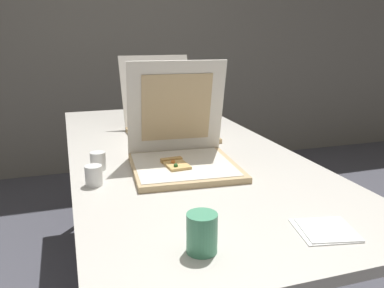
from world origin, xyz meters
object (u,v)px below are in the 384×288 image
at_px(pizza_box_front, 182,153).
at_px(cup_white_near_center, 98,161).
at_px(pizza_box_middle, 168,124).
at_px(cup_printed_front, 202,233).
at_px(table, 177,159).
at_px(cup_white_near_left, 94,175).
at_px(napkin_pile, 326,230).

distance_m(pizza_box_front, cup_white_near_center, 0.32).
distance_m(pizza_box_middle, cup_printed_front, 1.13).
xyz_separation_m(cup_white_near_center, cup_printed_front, (0.18, -0.67, 0.01)).
bearing_deg(cup_printed_front, table, 77.92).
relative_size(cup_white_near_left, napkin_pile, 0.40).
bearing_deg(napkin_pile, cup_white_near_left, 136.36).
bearing_deg(table, cup_white_near_center, -152.93).
height_order(pizza_box_middle, cup_white_near_center, pizza_box_middle).
relative_size(cup_white_near_left, cup_printed_front, 0.71).
relative_size(pizza_box_middle, napkin_pile, 3.14).
bearing_deg(table, pizza_box_front, -101.35).
bearing_deg(pizza_box_front, table, 83.00).
xyz_separation_m(table, pizza_box_front, (-0.05, -0.26, 0.10)).
bearing_deg(cup_white_near_left, cup_printed_front, -68.19).
relative_size(table, cup_white_near_center, 30.20).
xyz_separation_m(pizza_box_middle, cup_white_near_left, (-0.41, -0.60, -0.02)).
height_order(pizza_box_front, napkin_pile, pizza_box_front).
distance_m(pizza_box_front, pizza_box_middle, 0.52).
bearing_deg(pizza_box_middle, napkin_pile, -84.21).
bearing_deg(cup_white_near_center, pizza_box_front, -13.04).
height_order(pizza_box_middle, cup_printed_front, pizza_box_middle).
bearing_deg(pizza_box_front, cup_white_near_center, 171.31).
bearing_deg(pizza_box_middle, cup_printed_front, -101.42).
bearing_deg(cup_white_near_left, cup_white_near_center, 79.82).
xyz_separation_m(pizza_box_middle, cup_white_near_center, (-0.39, -0.45, -0.02)).
xyz_separation_m(pizza_box_front, cup_white_near_left, (-0.34, -0.08, -0.02)).
relative_size(cup_white_near_center, cup_printed_front, 0.71).
bearing_deg(cup_printed_front, cup_white_near_left, 111.81).
height_order(cup_white_near_left, napkin_pile, cup_white_near_left).
bearing_deg(table, pizza_box_middle, 84.38).
bearing_deg(napkin_pile, table, 100.31).
bearing_deg(pizza_box_front, napkin_pile, -66.68).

